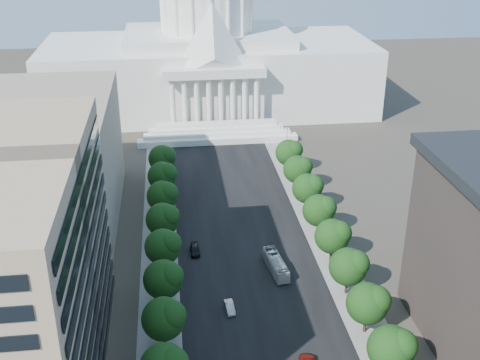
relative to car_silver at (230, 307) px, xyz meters
name	(u,v)px	position (x,y,z in m)	size (l,w,h in m)	color
road_asphalt	(239,226)	(5.65, 32.88, -0.75)	(30.00, 260.00, 0.01)	black
sidewalk_left	(160,231)	(-13.35, 32.88, -0.75)	(8.00, 260.00, 0.02)	gray
sidewalk_right	(315,221)	(24.65, 32.88, -0.75)	(8.00, 260.00, 0.02)	gray
capitol	(208,55)	(5.65, 127.77, 19.26)	(120.00, 56.00, 73.00)	white
office_block_left_far	(33,162)	(-42.35, 42.88, 14.25)	(38.00, 52.00, 30.00)	gray
tree_l_d	(165,318)	(-12.01, -9.32, 5.71)	(7.79, 7.60, 9.97)	#33261C
tree_l_e	(165,279)	(-12.01, 2.68, 5.71)	(7.79, 7.60, 9.97)	#33261C
tree_l_f	(164,246)	(-12.01, 14.68, 5.71)	(7.79, 7.60, 9.97)	#33261C
tree_l_g	(164,219)	(-12.01, 26.68, 5.71)	(7.79, 7.60, 9.97)	#33261C
tree_l_h	(164,195)	(-12.01, 38.68, 5.71)	(7.79, 7.60, 9.97)	#33261C
tree_l_i	(163,175)	(-12.01, 50.68, 5.71)	(7.79, 7.60, 9.97)	#33261C
tree_l_j	(163,158)	(-12.01, 62.68, 5.71)	(7.79, 7.60, 9.97)	#33261C
tree_r_c	(393,348)	(23.99, -21.32, 5.71)	(7.79, 7.60, 9.97)	#33261C
tree_r_d	(369,303)	(23.99, -9.32, 5.71)	(7.79, 7.60, 9.97)	#33261C
tree_r_e	(350,266)	(23.99, 2.68, 5.71)	(7.79, 7.60, 9.97)	#33261C
tree_r_f	(334,235)	(23.99, 14.68, 5.71)	(7.79, 7.60, 9.97)	#33261C
tree_r_g	(320,210)	(23.99, 26.68, 5.71)	(7.79, 7.60, 9.97)	#33261C
tree_r_h	(309,188)	(23.99, 38.68, 5.71)	(7.79, 7.60, 9.97)	#33261C
tree_r_i	(299,169)	(23.99, 50.68, 5.71)	(7.79, 7.60, 9.97)	#33261C
tree_r_j	(290,152)	(23.99, 62.68, 5.71)	(7.79, 7.60, 9.97)	#33261C
streetlight_b	(404,353)	(25.56, -22.12, 5.08)	(2.61, 0.44, 9.00)	gray
streetlight_c	(357,268)	(25.56, 2.88, 5.08)	(2.61, 0.44, 9.00)	gray
streetlight_d	(326,209)	(25.56, 27.88, 5.08)	(2.61, 0.44, 9.00)	gray
streetlight_e	(303,167)	(25.56, 52.88, 5.08)	(2.61, 0.44, 9.00)	gray
streetlight_f	(285,135)	(25.56, 77.88, 5.08)	(2.61, 0.44, 9.00)	gray
car_silver	(230,307)	(0.00, 0.00, 0.00)	(1.58, 4.53, 1.49)	#B8BAC0
car_dark_b	(195,250)	(-5.49, 21.62, 0.00)	(2.10, 5.16, 1.50)	black
city_bus	(276,264)	(11.15, 12.46, 0.85)	(2.68, 11.46, 3.19)	silver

